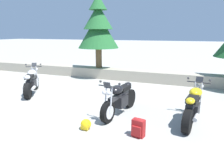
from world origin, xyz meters
The scene contains 8 objects.
ground_plane centered at (0.00, 0.00, 0.00)m, with size 120.00×120.00×0.00m, color #A3A099.
stone_wall centered at (0.00, 4.80, 0.28)m, with size 36.00×0.80×0.55m, color #A89E89.
motorcycle_silver_near_left centered at (-1.19, 0.94, 0.49)m, with size 1.20×1.87×1.18m.
motorcycle_black_centre centered at (2.91, 0.10, 0.49)m, with size 0.67×2.06×1.18m.
motorcycle_yellow_far_right centered at (5.03, 0.29, 0.49)m, with size 0.69×2.06×1.18m.
rider_backpack centered at (3.81, -1.07, 0.24)m, with size 0.33×0.30×0.47m.
rider_helmet centered at (2.44, -1.19, 0.14)m, with size 0.28×0.28×0.28m.
pine_tree_far_left centered at (0.03, 4.90, 2.80)m, with size 2.22×2.22×3.87m.
Camera 1 is at (4.86, -5.56, 2.47)m, focal length 33.07 mm.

